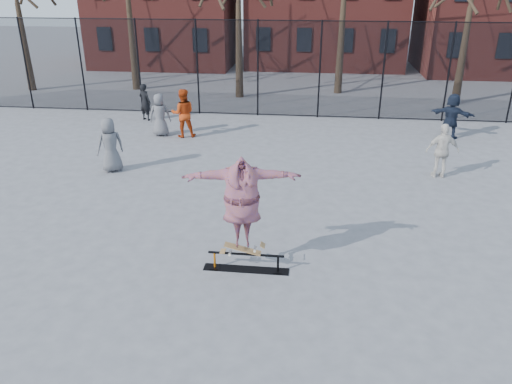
# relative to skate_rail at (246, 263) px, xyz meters

# --- Properties ---
(ground) EXTENTS (100.00, 100.00, 0.00)m
(ground) POSITION_rel_skate_rail_xyz_m (0.23, -0.62, -0.15)
(ground) COLOR slate
(skate_rail) EXTENTS (1.80, 0.27, 0.40)m
(skate_rail) POSITION_rel_skate_rail_xyz_m (0.00, 0.00, 0.00)
(skate_rail) COLOR black
(skate_rail) RESTS_ON ground
(skateboard) EXTENTS (0.84, 0.20, 0.10)m
(skateboard) POSITION_rel_skate_rail_xyz_m (-0.07, -0.00, 0.29)
(skateboard) COLOR olive
(skateboard) RESTS_ON skate_rail
(skater) EXTENTS (2.42, 1.01, 1.91)m
(skater) POSITION_rel_skate_rail_xyz_m (-0.07, -0.00, 1.29)
(skater) COLOR navy
(skater) RESTS_ON skateboard
(bystander_grey) EXTENTS (0.86, 0.64, 1.61)m
(bystander_grey) POSITION_rel_skate_rail_xyz_m (-4.51, 9.01, 0.65)
(bystander_grey) COLOR #5E5E62
(bystander_grey) RESTS_ON ground
(bystander_black) EXTENTS (0.66, 0.56, 1.54)m
(bystander_black) POSITION_rel_skate_rail_xyz_m (-5.78, 11.09, 0.61)
(bystander_black) COLOR black
(bystander_black) RESTS_ON ground
(bystander_red) EXTENTS (1.03, 0.89, 1.81)m
(bystander_red) POSITION_rel_skate_rail_xyz_m (-3.60, 8.98, 0.75)
(bystander_red) COLOR #B4370F
(bystander_red) RESTS_ON ground
(bystander_white) EXTENTS (1.00, 0.46, 1.66)m
(bystander_white) POSITION_rel_skate_rail_xyz_m (5.14, 5.86, 0.68)
(bystander_white) COLOR silver
(bystander_white) RESTS_ON ground
(bystander_navy) EXTENTS (1.63, 1.09, 1.69)m
(bystander_navy) POSITION_rel_skate_rail_xyz_m (6.36, 9.98, 0.69)
(bystander_navy) COLOR #182031
(bystander_navy) RESTS_ON ground
(bystander_extra) EXTENTS (0.98, 0.94, 1.70)m
(bystander_extra) POSITION_rel_skate_rail_xyz_m (-4.94, 5.19, 0.69)
(bystander_extra) COLOR #5B5C5F
(bystander_extra) RESTS_ON ground
(fence) EXTENTS (34.03, 0.07, 4.00)m
(fence) POSITION_rel_skate_rail_xyz_m (0.21, 12.38, 1.90)
(fence) COLOR black
(fence) RESTS_ON ground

